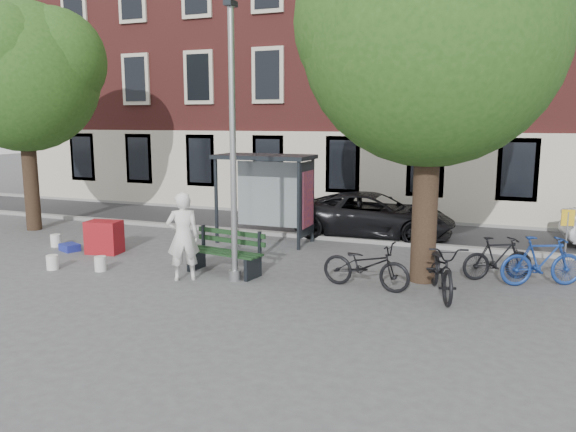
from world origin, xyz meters
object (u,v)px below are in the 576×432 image
(bike_c, at_px, (442,269))
(bench, at_px, (225,254))
(notice_sign, at_px, (567,232))
(bike_a, at_px, (366,265))
(painter, at_px, (183,237))
(car_dark, at_px, (373,215))
(bike_b, at_px, (542,261))
(red_stand, at_px, (104,237))
(lamppost, at_px, (233,159))
(bus_shelter, at_px, (278,179))
(bike_d, at_px, (498,258))

(bike_c, bearing_deg, bench, 163.82)
(notice_sign, bearing_deg, bike_a, -164.36)
(painter, relative_size, bike_c, 0.93)
(bike_a, xyz_separation_m, car_dark, (-1.08, 5.52, 0.17))
(bench, bearing_deg, bike_b, 22.13)
(painter, height_order, bench, painter)
(painter, height_order, bike_c, painter)
(car_dark, bearing_deg, bike_c, -155.42)
(bike_a, bearing_deg, red_stand, 92.60)
(painter, bearing_deg, car_dark, -148.12)
(bike_b, bearing_deg, notice_sign, -62.71)
(bike_a, distance_m, bike_b, 3.91)
(lamppost, bearing_deg, car_dark, 72.90)
(lamppost, distance_m, bus_shelter, 4.24)
(car_dark, bearing_deg, notice_sign, -124.09)
(bench, xyz_separation_m, bike_c, (5.00, 0.09, 0.11))
(car_dark, height_order, red_stand, car_dark)
(bike_d, distance_m, notice_sign, 1.62)
(bench, bearing_deg, red_stand, -179.43)
(bus_shelter, relative_size, red_stand, 3.17)
(lamppost, xyz_separation_m, car_dark, (1.85, 6.00, -2.09))
(bench, xyz_separation_m, bike_a, (3.42, 0.01, 0.06))
(painter, xyz_separation_m, bike_b, (7.60, 2.46, -0.45))
(lamppost, height_order, bike_b, lamppost)
(bus_shelter, relative_size, bench, 1.41)
(painter, xyz_separation_m, bike_d, (6.69, 2.63, -0.51))
(lamppost, height_order, bus_shelter, lamppost)
(bus_shelter, height_order, red_stand, bus_shelter)
(red_stand, bearing_deg, bus_shelter, 37.49)
(painter, relative_size, notice_sign, 1.24)
(lamppost, xyz_separation_m, bike_c, (4.52, 0.56, -2.21))
(bike_d, bearing_deg, notice_sign, -100.25)
(bike_b, bearing_deg, bike_d, 54.89)
(bus_shelter, height_order, painter, bus_shelter)
(bike_a, bearing_deg, bike_c, -79.89)
(bench, xyz_separation_m, car_dark, (2.34, 5.53, 0.23))
(lamppost, xyz_separation_m, red_stand, (-4.54, 1.09, -2.33))
(lamppost, bearing_deg, bike_c, 7.05)
(bike_a, relative_size, bike_b, 1.06)
(car_dark, height_order, notice_sign, notice_sign)
(bike_c, bearing_deg, notice_sign, 23.75)
(bus_shelter, relative_size, bike_d, 1.70)
(bench, xyz_separation_m, bike_d, (6.07, 1.78, 0.04))
(bench, bearing_deg, painter, -116.45)
(bike_b, relative_size, car_dark, 0.38)
(bike_c, relative_size, notice_sign, 1.32)
(bench, bearing_deg, bike_c, 10.19)
(bike_c, xyz_separation_m, red_stand, (-9.06, 0.53, -0.12))
(bike_b, relative_size, bike_c, 0.86)
(painter, distance_m, car_dark, 7.04)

